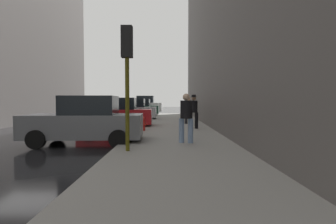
% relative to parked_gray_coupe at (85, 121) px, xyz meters
% --- Properties ---
extents(ground_plane, '(120.00, 120.00, 0.00)m').
position_rel_parked_gray_coupe_xyz_m(ground_plane, '(-2.65, 0.71, -0.85)').
color(ground_plane, black).
extents(sidewalk, '(4.00, 40.00, 0.15)m').
position_rel_parked_gray_coupe_xyz_m(sidewalk, '(3.35, 0.71, -0.77)').
color(sidewalk, gray).
rests_on(sidewalk, ground_plane).
extents(parked_gray_coupe, '(4.27, 2.19, 1.79)m').
position_rel_parked_gray_coupe_xyz_m(parked_gray_coupe, '(0.00, 0.00, 0.00)').
color(parked_gray_coupe, slate).
rests_on(parked_gray_coupe, ground_plane).
extents(parked_red_hatchback, '(4.27, 2.19, 1.79)m').
position_rel_parked_gray_coupe_xyz_m(parked_red_hatchback, '(0.00, 5.79, 0.00)').
color(parked_red_hatchback, '#B2191E').
rests_on(parked_red_hatchback, ground_plane).
extents(parked_silver_sedan, '(4.22, 2.10, 1.79)m').
position_rel_parked_gray_coupe_xyz_m(parked_silver_sedan, '(0.00, 11.76, 0.00)').
color(parked_silver_sedan, '#B7BABF').
rests_on(parked_silver_sedan, ground_plane).
extents(parked_dark_green_sedan, '(4.23, 2.12, 1.79)m').
position_rel_parked_gray_coupe_xyz_m(parked_dark_green_sedan, '(0.00, 17.76, 0.00)').
color(parked_dark_green_sedan, '#193828').
rests_on(parked_dark_green_sedan, ground_plane).
extents(parked_white_van, '(4.64, 2.14, 2.25)m').
position_rel_parked_gray_coupe_xyz_m(parked_white_van, '(-0.00, 23.71, 0.18)').
color(parked_white_van, silver).
rests_on(parked_white_van, ground_plane).
extents(fire_hydrant, '(0.42, 0.22, 0.70)m').
position_rel_parked_gray_coupe_xyz_m(fire_hydrant, '(1.80, 3.17, -0.35)').
color(fire_hydrant, red).
rests_on(fire_hydrant, sidewalk).
extents(traffic_light, '(0.32, 0.32, 3.60)m').
position_rel_parked_gray_coupe_xyz_m(traffic_light, '(1.85, -2.05, 1.91)').
color(traffic_light, '#514C0F').
rests_on(traffic_light, sidewalk).
extents(pedestrian_with_fedora, '(0.53, 0.49, 1.78)m').
position_rel_parked_gray_coupe_xyz_m(pedestrian_with_fedora, '(4.38, 4.07, 0.29)').
color(pedestrian_with_fedora, black).
rests_on(pedestrian_with_fedora, sidewalk).
extents(pedestrian_in_jeans, '(0.53, 0.49, 1.71)m').
position_rel_parked_gray_coupe_xyz_m(pedestrian_in_jeans, '(3.66, -0.59, 0.26)').
color(pedestrian_in_jeans, '#728CB2').
rests_on(pedestrian_in_jeans, sidewalk).
extents(pedestrian_in_tan_coat, '(0.52, 0.44, 1.71)m').
position_rel_parked_gray_coupe_xyz_m(pedestrian_in_tan_coat, '(4.34, 6.95, 0.26)').
color(pedestrian_in_tan_coat, black).
rests_on(pedestrian_in_tan_coat, sidewalk).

